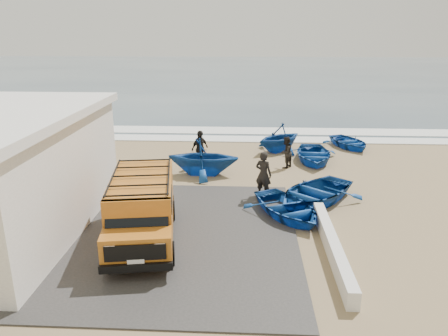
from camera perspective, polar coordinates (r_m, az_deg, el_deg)
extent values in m
plane|color=#947C56|center=(17.20, -4.64, -5.88)|extent=(160.00, 160.00, 0.00)
cube|color=#3C3A37|center=(15.81, -12.88, -8.42)|extent=(12.00, 10.00, 0.05)
cube|color=#385166|center=(71.98, 1.28, 12.25)|extent=(180.00, 88.00, 0.01)
cube|color=white|center=(28.54, -1.51, 3.85)|extent=(180.00, 1.60, 0.06)
cube|color=white|center=(30.96, -1.15, 4.94)|extent=(180.00, 2.20, 0.04)
cube|color=black|center=(16.73, -17.24, 2.11)|extent=(0.08, 0.70, 0.90)
cube|color=silver|center=(14.51, 13.97, -9.90)|extent=(0.35, 6.00, 0.55)
cube|color=#BF6C1C|center=(15.19, -10.59, -4.34)|extent=(2.64, 4.39, 1.75)
cube|color=#BF6C1C|center=(13.06, -11.29, -10.14)|extent=(2.14, 1.26, 0.95)
cube|color=black|center=(13.14, -11.34, -5.86)|extent=(1.88, 0.64, 0.76)
cube|color=black|center=(12.57, -11.52, -10.77)|extent=(1.70, 0.35, 0.48)
cube|color=black|center=(12.76, -11.40, -12.64)|extent=(2.05, 0.47, 0.23)
cube|color=black|center=(14.81, -10.81, -0.98)|extent=(2.49, 4.07, 0.06)
cylinder|color=black|center=(13.78, -15.00, -11.11)|extent=(0.35, 0.77, 0.74)
cylinder|color=black|center=(16.70, -13.37, -5.70)|extent=(0.35, 0.77, 0.74)
cylinder|color=black|center=(13.59, -6.99, -11.00)|extent=(0.35, 0.77, 0.74)
cylinder|color=black|center=(16.55, -6.86, -5.55)|extent=(0.35, 0.77, 0.74)
imported|color=#144BA0|center=(16.85, 8.28, -5.15)|extent=(3.96, 4.42, 0.75)
imported|color=#144BA0|center=(18.39, 11.64, -3.15)|extent=(5.04, 5.14, 0.87)
imported|color=#144BA0|center=(21.35, -2.74, 1.47)|extent=(3.57, 3.12, 1.81)
imported|color=#144BA0|center=(24.06, 11.57, 1.76)|extent=(2.95, 4.00, 0.80)
imported|color=#144BA0|center=(25.69, 7.25, 3.98)|extent=(4.17, 4.15, 1.67)
imported|color=#144BA0|center=(27.47, 16.02, 3.27)|extent=(3.37, 3.92, 0.68)
imported|color=black|center=(18.53, 5.17, -0.83)|extent=(0.87, 0.76, 2.00)
imported|color=black|center=(22.65, 8.08, 2.05)|extent=(0.97, 1.01, 1.64)
imported|color=black|center=(22.69, -3.17, 2.56)|extent=(1.07, 1.15, 1.90)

